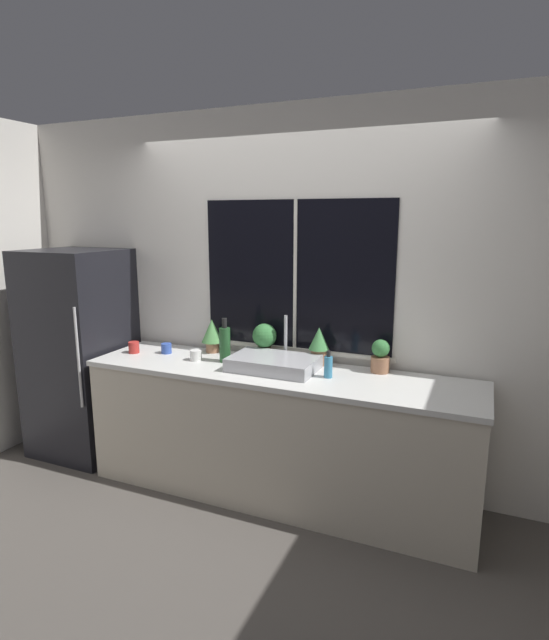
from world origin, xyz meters
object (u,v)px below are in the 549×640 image
potted_plant_center_left (265,338)px  refrigerator (82,352)px  sink (274,363)px  mug_white (196,355)px  mug_red (134,347)px  potted_plant_far_left (212,333)px  potted_plant_center_right (319,344)px  soap_bottle (328,366)px  potted_plant_far_right (380,356)px  mug_blue (166,348)px  bottle_tall (225,344)px

potted_plant_center_left → refrigerator: bearing=-172.7°
sink → mug_white: sink is taller
potted_plant_center_left → mug_red: (-0.98, -0.26, -0.11)m
refrigerator → potted_plant_far_left: size_ratio=6.52×
mug_white → potted_plant_far_left: bearing=91.0°
sink → potted_plant_center_right: bearing=42.6°
soap_bottle → mug_white: bearing=179.9°
sink → potted_plant_far_right: (0.68, 0.23, 0.06)m
sink → potted_plant_far_left: bearing=159.7°
potted_plant_center_right → potted_plant_far_right: size_ratio=1.20×
mug_red → mug_white: mug_red is taller
potted_plant_center_left → potted_plant_far_left: bearing=180.0°
refrigerator → potted_plant_center_right: size_ratio=6.22×
refrigerator → mug_blue: refrigerator is taller
potted_plant_far_left → mug_blue: size_ratio=3.31×
refrigerator → potted_plant_center_left: size_ratio=6.46×
mug_white → mug_blue: (-0.31, 0.08, -0.00)m
soap_bottle → mug_white: size_ratio=2.12×
potted_plant_center_left → mug_red: potted_plant_center_left is taller
potted_plant_far_left → mug_white: potted_plant_far_left is taller
potted_plant_far_left → bottle_tall: (0.22, -0.19, -0.02)m
bottle_tall → mug_red: bottle_tall is taller
soap_bottle → bottle_tall: bearing=176.0°
mug_red → potted_plant_center_right: bearing=10.4°
bottle_tall → mug_red: bearing=-175.1°
sink → potted_plant_center_right: 0.35m
mug_white → potted_plant_far_right: bearing=10.8°
soap_bottle → mug_white: (-1.00, 0.00, -0.04)m
soap_bottle → mug_red: bearing=-179.6°
potted_plant_far_left → mug_red: size_ratio=2.99×
sink → mug_white: (-0.61, -0.02, -0.01)m
potted_plant_center_right → mug_blue: (-1.16, -0.17, -0.11)m
potted_plant_center_left → potted_plant_center_right: potted_plant_center_right is taller
sink → soap_bottle: (0.39, -0.02, 0.03)m
bottle_tall → mug_white: bottle_tall is taller
potted_plant_far_right → soap_bottle: (-0.29, -0.25, -0.04)m
soap_bottle → mug_white: 1.00m
potted_plant_far_left → mug_red: 0.61m
sink → potted_plant_far_left: sink is taller
potted_plant_far_right → bottle_tall: 1.09m
refrigerator → mug_blue: 0.82m
mug_red → mug_white: (0.54, 0.01, -0.00)m
potted_plant_center_left → mug_blue: bearing=-167.3°
sink → mug_red: 1.15m
potted_plant_far_right → refrigerator: bearing=-175.2°
refrigerator → sink: refrigerator is taller
potted_plant_far_left → bottle_tall: bearing=-41.6°
potted_plant_far_left → potted_plant_center_right: (0.86, 0.00, 0.00)m
potted_plant_far_left → sink: bearing=-20.3°
mug_red → mug_blue: bearing=20.7°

